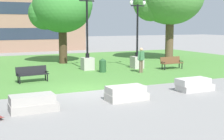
% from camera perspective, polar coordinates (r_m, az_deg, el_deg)
% --- Properties ---
extents(ground_plane, '(140.00, 140.00, 0.00)m').
position_cam_1_polar(ground_plane, '(15.57, -4.77, -3.88)').
color(ground_plane, gray).
extents(grass_lawn, '(40.00, 20.00, 0.02)m').
position_cam_1_polar(grass_lawn, '(25.05, -12.92, 0.58)').
color(grass_lawn, '#4C8438').
rests_on(grass_lawn, ground).
extents(concrete_block_center, '(1.80, 0.90, 0.64)m').
position_cam_1_polar(concrete_block_center, '(12.30, -14.24, -5.92)').
color(concrete_block_center, '#9E9991').
rests_on(concrete_block_center, ground).
extents(concrete_block_left, '(1.80, 0.90, 0.64)m').
position_cam_1_polar(concrete_block_left, '(13.63, 2.62, -4.29)').
color(concrete_block_left, '#B2ADA3').
rests_on(concrete_block_left, ground).
extents(concrete_block_right, '(1.88, 0.90, 0.64)m').
position_cam_1_polar(concrete_block_right, '(16.09, 14.78, -2.62)').
color(concrete_block_right, '#BCB7B2').
rests_on(concrete_block_right, ground).
extents(park_bench_near_left, '(1.82, 0.61, 0.90)m').
position_cam_1_polar(park_bench_near_left, '(23.51, 10.80, 1.45)').
color(park_bench_near_left, brown).
rests_on(park_bench_near_left, grass_lawn).
extents(park_bench_near_right, '(1.85, 0.75, 0.90)m').
position_cam_1_polar(park_bench_near_right, '(18.37, -14.38, -0.55)').
color(park_bench_near_right, black).
rests_on(park_bench_near_right, grass_lawn).
extents(lamp_post_right, '(1.32, 0.80, 5.43)m').
position_cam_1_polar(lamp_post_right, '(22.59, -4.52, 2.75)').
color(lamp_post_right, '#ADA89E').
rests_on(lamp_post_right, grass_lawn).
extents(lamp_post_center, '(1.32, 0.80, 5.14)m').
position_cam_1_polar(lamp_post_center, '(23.52, 4.61, 2.84)').
color(lamp_post_center, '#ADA89E').
rests_on(lamp_post_center, grass_lawn).
extents(tree_far_right, '(5.17, 4.93, 6.78)m').
position_cam_1_polar(tree_far_right, '(26.79, -9.25, 11.06)').
color(tree_far_right, '#42301E').
rests_on(tree_far_right, grass_lawn).
extents(trash_bin, '(0.49, 0.49, 0.96)m').
position_cam_1_polar(trash_bin, '(21.51, -1.72, 0.87)').
color(trash_bin, '#234C28').
rests_on(trash_bin, grass_lawn).
extents(person_bystander_near_lawn, '(0.69, 0.38, 1.71)m').
position_cam_1_polar(person_bystander_near_lawn, '(21.35, 5.34, 2.08)').
color(person_bystander_near_lawn, brown).
rests_on(person_bystander_near_lawn, grass_lawn).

